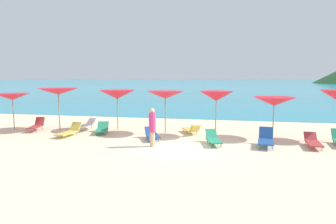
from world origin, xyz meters
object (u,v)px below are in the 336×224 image
lounge_chair_2 (102,129)px  umbrella_3 (165,95)px  umbrella_0 (12,97)px  umbrella_2 (117,94)px  lounge_chair_0 (313,141)px  lounge_chair_5 (152,134)px  umbrella_4 (216,96)px  beachgoer_1 (152,126)px  lounge_chair_1 (191,129)px  umbrella_5 (274,101)px  lounge_chair_9 (86,124)px  lounge_chair_8 (69,131)px  umbrella_1 (58,91)px  lounge_chair_10 (36,125)px  lounge_chair_3 (213,139)px  lounge_chair_6 (266,139)px

lounge_chair_2 → umbrella_3: bearing=-4.8°
umbrella_0 → umbrella_2: 6.02m
lounge_chair_0 → lounge_chair_5: lounge_chair_5 is taller
umbrella_4 → beachgoer_1: umbrella_4 is taller
lounge_chair_1 → lounge_chair_2: lounge_chair_1 is taller
umbrella_5 → lounge_chair_2: (-8.85, -0.62, -1.57)m
lounge_chair_9 → beachgoer_1: bearing=-22.1°
umbrella_2 → beachgoer_1: (3.00, -3.58, -1.13)m
umbrella_4 → beachgoer_1: bearing=-131.9°
umbrella_5 → lounge_chair_8: bearing=-170.9°
umbrella_1 → lounge_chair_5: umbrella_1 is taller
beachgoer_1 → umbrella_0: bearing=-127.0°
umbrella_4 → umbrella_2: bearing=173.3°
lounge_chair_1 → umbrella_1: bearing=-23.9°
lounge_chair_1 → lounge_chair_5: (-1.69, -1.82, 0.03)m
lounge_chair_1 → lounge_chair_10: (-8.68, -0.86, 0.07)m
umbrella_5 → umbrella_2: bearing=175.8°
umbrella_4 → lounge_chair_0: bearing=-21.1°
umbrella_2 → lounge_chair_3: bearing=-25.3°
umbrella_0 → umbrella_4: (11.53, 0.50, 0.16)m
umbrella_4 → lounge_chair_0: size_ratio=1.36×
umbrella_3 → lounge_chair_1: (1.40, 0.09, -1.82)m
umbrella_2 → lounge_chair_1: size_ratio=1.33×
umbrella_1 → lounge_chair_5: size_ratio=1.59×
umbrella_2 → umbrella_5: (8.44, -0.62, -0.21)m
umbrella_1 → lounge_chair_9: (1.45, 0.32, -1.91)m
lounge_chair_0 → lounge_chair_10: lounge_chair_10 is taller
umbrella_5 → lounge_chair_2: umbrella_5 is taller
lounge_chair_8 → umbrella_5: bearing=15.9°
lounge_chair_0 → lounge_chair_6: 2.00m
lounge_chair_8 → lounge_chair_9: size_ratio=0.97×
umbrella_2 → lounge_chair_8: 3.37m
umbrella_1 → lounge_chair_0: umbrella_1 is taller
umbrella_4 → lounge_chair_1: size_ratio=1.34×
lounge_chair_0 → umbrella_5: bearing=134.5°
lounge_chair_10 → beachgoer_1: 7.73m
umbrella_4 → lounge_chair_5: bearing=-151.8°
umbrella_2 → lounge_chair_9: (-1.83, -0.37, -1.74)m
umbrella_1 → lounge_chair_8: bearing=-45.8°
umbrella_5 → lounge_chair_2: bearing=-176.0°
umbrella_1 → umbrella_2: (3.28, 0.69, -0.17)m
lounge_chair_3 → lounge_chair_9: (-7.42, 2.27, 0.02)m
lounge_chair_3 → lounge_chair_9: lounge_chair_9 is taller
lounge_chair_2 → lounge_chair_10: 3.95m
lounge_chair_3 → lounge_chair_6: (2.27, 0.10, 0.05)m
lounge_chair_6 → lounge_chair_5: bearing=-175.7°
lounge_chair_1 → umbrella_2: bearing=-31.5°
lounge_chair_6 → lounge_chair_2: bearing=178.5°
lounge_chair_5 → lounge_chair_10: (-7.00, 0.96, 0.04)m
lounge_chair_8 → lounge_chair_3: bearing=3.7°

